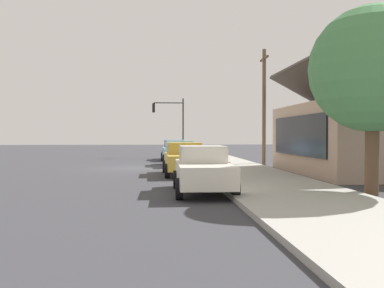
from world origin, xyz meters
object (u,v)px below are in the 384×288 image
Objects in this scene: car_ivory at (203,169)px; fire_hydrant_red at (229,171)px; utility_pole_wooden at (264,105)px; shade_tree at (373,70)px; car_seafoam at (180,153)px; car_mustard at (184,158)px; traffic_light_main at (171,118)px; car_skyblue at (174,150)px.

car_ivory is 3.11m from fire_hydrant_red.
shade_tree is at bearing 0.05° from utility_pole_wooden.
car_seafoam is 0.72× the size of shade_tree.
shade_tree is 6.62m from fire_hydrant_red.
car_seafoam is 12.68m from car_ivory.
utility_pole_wooden is at bearing 136.31° from car_mustard.
traffic_light_main is at bearing -175.27° from fire_hydrant_red.
car_mustard is at bearing 0.26° from traffic_light_main.
car_mustard is (12.47, -0.03, -0.00)m from car_skyblue.
traffic_light_main is 11.80m from utility_pole_wooden.
car_skyblue is 6.19m from car_seafoam.
traffic_light_main is at bearing -176.43° from car_skyblue.
car_skyblue is at bearing 178.74° from car_mustard.
shade_tree is at bearing 79.32° from car_ivory.
utility_pole_wooden is at bearing 157.57° from car_ivory.
car_mustard is 6.41m from car_ivory.
car_seafoam is at bearing -171.57° from fire_hydrant_red.
utility_pole_wooden is (-13.58, -0.01, -0.14)m from shade_tree.
shade_tree is at bearing 17.62° from car_skyblue.
car_mustard is at bearing -143.28° from shade_tree.
utility_pole_wooden reaches higher than car_seafoam.
utility_pole_wooden is (-6.08, 5.58, 3.11)m from car_mustard.
car_ivory is at bearing -101.51° from shade_tree.
traffic_light_main is at bearing 179.14° from car_mustard.
car_skyblue is 20.99m from shade_tree.
car_skyblue is at bearing 177.85° from car_seafoam.
car_ivory is at bearing -26.31° from fire_hydrant_red.
car_skyblue is 0.77× the size of shade_tree.
car_seafoam is at bearing -178.72° from car_ivory.
car_seafoam is 15.18m from shade_tree.
shade_tree is 0.82× the size of utility_pole_wooden.
shade_tree is 8.63× the size of fire_hydrant_red.
car_mustard is at bearing 1.92° from car_skyblue.
utility_pole_wooden is (-12.49, 5.37, 3.12)m from car_ivory.
fire_hydrant_red is at bearing 7.56° from car_skyblue.
car_seafoam reaches higher than fire_hydrant_red.
traffic_light_main is (-3.96, -0.10, 2.68)m from car_skyblue.
car_mustard is at bearing -177.25° from car_ivory.
traffic_light_main is at bearing -166.67° from shade_tree.
car_skyblue and car_seafoam have the same top height.
car_skyblue is 6.66× the size of fire_hydrant_red.
car_skyblue is at bearing 1.52° from traffic_light_main.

